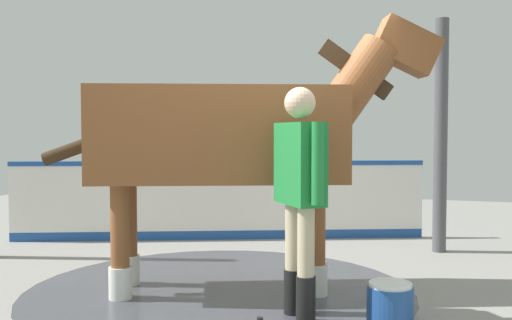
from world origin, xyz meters
name	(u,v)px	position (x,y,z in m)	size (l,w,h in m)	color
ground_plane	(252,292)	(0.00, 0.00, -0.01)	(16.00, 16.00, 0.02)	gray
wet_patch	(219,290)	(0.30, 0.07, 0.00)	(3.52, 3.52, 0.00)	#42444C
barrier_wall	(220,203)	(1.22, -2.27, 0.49)	(5.18, 2.11, 1.06)	white
roof_post_near	(441,136)	(-1.60, -2.35, 1.40)	(0.16, 0.16, 2.79)	#4C4C51
horse	(233,137)	(0.18, 0.02, 1.39)	(3.42, 1.68, 2.50)	brown
handler	(300,184)	(-0.59, 0.62, 1.04)	(0.49, 0.57, 1.78)	black
wash_bucket	(390,303)	(-1.27, 0.53, 0.15)	(0.35, 0.35, 0.31)	#1E478C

